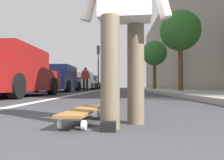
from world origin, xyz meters
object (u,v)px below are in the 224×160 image
at_px(skateboard, 83,112).
at_px(street_tree_far, 154,54).
at_px(skater_person, 124,5).
at_px(traffic_light, 98,59).
at_px(parked_car_end, 91,83).
at_px(parked_car_far, 83,82).
at_px(parked_car_near, 8,73).
at_px(parked_car_mid, 59,79).
at_px(street_tree_mid, 180,31).
at_px(pedestrian_distant, 85,77).

xyz_separation_m(skateboard, street_tree_far, (16.22, -3.13, 2.83)).
height_order(skater_person, traffic_light, traffic_light).
distance_m(skateboard, parked_car_end, 24.28).
bearing_deg(skater_person, parked_car_far, 10.13).
xyz_separation_m(parked_car_end, street_tree_far, (-7.87, -6.05, 2.21)).
distance_m(parked_car_near, parked_car_mid, 6.25).
relative_size(street_tree_mid, pedestrian_distant, 2.44).
bearing_deg(skateboard, pedestrian_distant, 8.36).
height_order(parked_car_mid, street_tree_far, street_tree_far).
xyz_separation_m(parked_car_end, pedestrian_distant, (-11.12, -1.02, 0.18)).
distance_m(skater_person, parked_car_end, 24.46).
height_order(parked_car_mid, parked_car_far, parked_car_mid).
height_order(skater_person, parked_car_end, skater_person).
distance_m(parked_car_end, pedestrian_distant, 11.16).
bearing_deg(parked_car_end, traffic_light, -163.25).
distance_m(skateboard, traffic_light, 20.33).
height_order(skateboard, parked_car_mid, parked_car_mid).
xyz_separation_m(traffic_light, street_tree_mid, (-11.46, -4.84, -0.09)).
bearing_deg(traffic_light, parked_car_near, 175.08).
distance_m(parked_car_near, street_tree_mid, 7.53).
bearing_deg(parked_car_mid, skater_person, -162.66).
bearing_deg(street_tree_mid, traffic_light, 22.89).
height_order(street_tree_mid, street_tree_far, street_tree_far).
xyz_separation_m(skateboard, skater_person, (-0.15, -0.35, 0.84)).
height_order(parked_car_near, pedestrian_distant, pedestrian_distant).
relative_size(parked_car_mid, street_tree_far, 1.12).
height_order(parked_car_far, traffic_light, traffic_light).
relative_size(parked_car_mid, pedestrian_distant, 2.82).
xyz_separation_m(parked_car_mid, street_tree_mid, (-2.47, -6.28, 2.15)).
bearing_deg(street_tree_far, parked_car_end, 37.57).
distance_m(parked_car_mid, street_tree_mid, 7.08).
distance_m(traffic_light, street_tree_far, 6.17).
height_order(parked_car_far, parked_car_end, parked_car_end).
bearing_deg(street_tree_mid, pedestrian_distant, 48.97).
xyz_separation_m(street_tree_mid, pedestrian_distant, (4.38, 5.03, -1.96)).
bearing_deg(parked_car_end, pedestrian_distant, -174.76).
relative_size(parked_car_far, pedestrian_distant, 2.80).
xyz_separation_m(parked_car_near, street_tree_mid, (3.79, -6.15, 2.15)).
height_order(skater_person, parked_car_mid, skater_person).
bearing_deg(parked_car_near, skateboard, -147.85).
bearing_deg(pedestrian_distant, street_tree_far, -57.19).
distance_m(parked_car_end, street_tree_mid, 16.77).
bearing_deg(parked_car_far, street_tree_mid, -147.24).
relative_size(skateboard, skater_person, 0.52).
relative_size(parked_car_far, street_tree_far, 1.11).
xyz_separation_m(parked_car_far, street_tree_far, (-1.72, -6.01, 2.22)).
distance_m(parked_car_near, pedestrian_distant, 8.24).
distance_m(street_tree_mid, street_tree_far, 7.63).
relative_size(parked_car_far, traffic_light, 1.02).
bearing_deg(parked_car_far, skateboard, -170.86).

